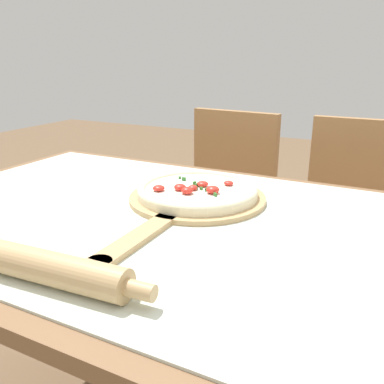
# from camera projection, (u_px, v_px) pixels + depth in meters

# --- Properties ---
(dining_table) EXTENTS (1.46, 0.88, 0.75)m
(dining_table) POSITION_uv_depth(u_px,v_px,m) (182.00, 262.00, 0.93)
(dining_table) COLOR brown
(dining_table) RESTS_ON ground_plane
(towel_cloth) EXTENTS (1.38, 0.80, 0.00)m
(towel_cloth) POSITION_uv_depth(u_px,v_px,m) (182.00, 220.00, 0.90)
(towel_cloth) COLOR silver
(towel_cloth) RESTS_ON dining_table
(pizza_peel) EXTENTS (0.34, 0.58, 0.01)m
(pizza_peel) POSITION_uv_depth(u_px,v_px,m) (192.00, 201.00, 0.99)
(pizza_peel) COLOR tan
(pizza_peel) RESTS_ON towel_cloth
(pizza) EXTENTS (0.30, 0.30, 0.04)m
(pizza) POSITION_uv_depth(u_px,v_px,m) (197.00, 191.00, 1.01)
(pizza) COLOR beige
(pizza) RESTS_ON pizza_peel
(rolling_pin) EXTENTS (0.41, 0.07, 0.05)m
(rolling_pin) POSITION_uv_depth(u_px,v_px,m) (40.00, 266.00, 0.64)
(rolling_pin) COLOR tan
(rolling_pin) RESTS_ON towel_cloth
(chair_left) EXTENTS (0.44, 0.44, 0.88)m
(chair_left) POSITION_uv_depth(u_px,v_px,m) (223.00, 203.00, 1.70)
(chair_left) COLOR #A37547
(chair_left) RESTS_ON ground_plane
(chair_right) EXTENTS (0.41, 0.41, 0.88)m
(chair_right) POSITION_uv_depth(u_px,v_px,m) (353.00, 225.00, 1.49)
(chair_right) COLOR #A37547
(chair_right) RESTS_ON ground_plane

